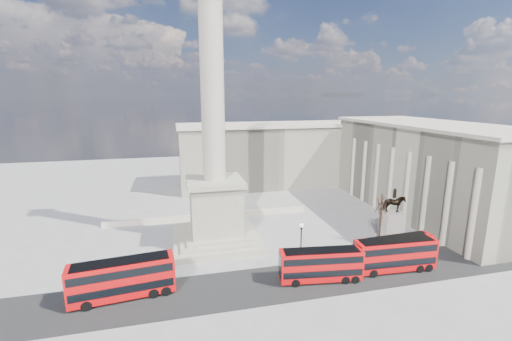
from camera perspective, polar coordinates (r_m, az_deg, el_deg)
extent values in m
plane|color=gray|center=(54.68, -5.97, -13.74)|extent=(180.00, 180.00, 0.00)
cube|color=#272727|center=(46.90, 2.15, -18.43)|extent=(120.00, 9.00, 0.01)
cube|color=#A5A08A|center=(58.97, -6.64, -11.20)|extent=(14.00, 14.00, 1.00)
cube|color=#A5A08A|center=(58.68, -6.65, -10.53)|extent=(12.00, 12.00, 0.50)
cube|color=#A5A08A|center=(58.49, -6.67, -10.07)|extent=(10.00, 10.00, 0.50)
cube|color=#A5A08A|center=(57.00, -6.77, -6.12)|extent=(8.00, 8.00, 8.00)
cube|color=#A5A08A|center=(55.76, -6.89, -1.83)|extent=(9.00, 9.00, 0.80)
cylinder|color=#BEB19E|center=(54.19, -7.38, 16.30)|extent=(3.60, 3.60, 34.00)
cube|color=beige|center=(69.13, -7.76, -7.56)|extent=(40.00, 0.60, 1.10)
cube|color=#BEB79C|center=(79.23, 26.96, 0.11)|extent=(18.00, 45.00, 18.00)
cube|color=beige|center=(77.99, 27.63, 6.80)|extent=(19.00, 46.00, 0.60)
cube|color=#BEB79C|center=(93.84, 2.82, 2.57)|extent=(50.00, 16.00, 16.00)
cube|color=beige|center=(92.79, 2.87, 7.63)|extent=(51.00, 17.00, 0.60)
cube|color=red|center=(45.84, -21.35, -16.38)|extent=(12.32, 4.10, 4.45)
cube|color=black|center=(46.22, -21.27, -17.25)|extent=(11.85, 4.11, 0.99)
cube|color=black|center=(45.30, -21.47, -15.07)|extent=(11.85, 4.11, 0.99)
cube|color=black|center=(44.83, -21.59, -13.84)|extent=(11.09, 3.69, 0.07)
cylinder|color=black|center=(47.18, -26.26, -18.77)|extent=(1.53, 2.99, 1.21)
cylinder|color=black|center=(46.77, -16.79, -18.24)|extent=(1.53, 2.99, 1.21)
cylinder|color=black|center=(46.82, -14.93, -18.08)|extent=(1.53, 2.99, 1.21)
cube|color=red|center=(47.29, 10.75, -15.13)|extent=(11.08, 3.82, 4.00)
cube|color=black|center=(47.62, 10.71, -15.90)|extent=(10.66, 3.82, 0.89)
cube|color=black|center=(46.81, 10.80, -13.98)|extent=(10.66, 3.82, 0.89)
cube|color=black|center=(46.39, 10.85, -12.91)|extent=(9.98, 3.43, 0.06)
cylinder|color=black|center=(47.31, 6.30, -17.45)|extent=(1.40, 2.70, 1.09)
cylinder|color=black|center=(49.05, 14.21, -16.62)|extent=(1.40, 2.70, 1.09)
cylinder|color=black|center=(49.49, 15.69, -16.44)|extent=(1.40, 2.70, 1.09)
cube|color=red|center=(54.71, 22.66, -12.07)|extent=(10.55, 2.95, 3.84)
cube|color=black|center=(54.99, 22.60, -12.73)|extent=(10.14, 2.99, 0.85)
cube|color=black|center=(54.31, 22.75, -11.09)|extent=(10.14, 2.99, 0.85)
cube|color=black|center=(53.96, 22.83, -10.18)|extent=(9.49, 2.66, 0.06)
cylinder|color=black|center=(53.45, 19.54, -14.46)|extent=(1.18, 2.55, 1.04)
cylinder|color=black|center=(57.20, 24.84, -13.09)|extent=(1.18, 2.55, 1.04)
cylinder|color=black|center=(58.00, 25.80, -12.83)|extent=(1.18, 2.55, 1.04)
cube|color=red|center=(52.54, 22.14, -12.79)|extent=(11.58, 3.16, 4.22)
cube|color=black|center=(52.86, 22.07, -13.54)|extent=(11.12, 3.20, 0.94)
cube|color=black|center=(52.09, 22.24, -11.68)|extent=(11.12, 3.20, 0.94)
cube|color=black|center=(51.70, 22.33, -10.64)|extent=(10.42, 2.85, 0.06)
cylinder|color=black|center=(51.54, 18.28, -15.35)|extent=(1.28, 2.78, 1.15)
cylinder|color=black|center=(55.05, 24.87, -14.05)|extent=(1.28, 2.78, 1.15)
cylinder|color=black|center=(55.82, 26.06, -13.80)|extent=(1.28, 2.78, 1.15)
cylinder|color=black|center=(50.29, 7.37, -15.91)|extent=(0.47, 0.47, 0.54)
cylinder|color=black|center=(48.96, 7.47, -12.86)|extent=(0.17, 0.17, 6.44)
cylinder|color=black|center=(47.72, 7.58, -9.48)|extent=(0.32, 0.32, 0.32)
sphere|color=silver|center=(47.58, 7.59, -9.06)|extent=(0.60, 0.60, 0.60)
cube|color=beige|center=(63.94, 21.52, -10.32)|extent=(4.35, 3.26, 0.54)
cube|color=beige|center=(63.18, 21.68, -8.54)|extent=(3.48, 2.39, 4.78)
imported|color=black|center=(61.96, 21.96, -5.20)|extent=(3.80, 2.60, 2.94)
cylinder|color=black|center=(61.48, 22.10, -3.63)|extent=(0.54, 0.54, 1.30)
sphere|color=black|center=(61.29, 22.15, -2.95)|extent=(0.39, 0.39, 0.39)
cylinder|color=#332319|center=(60.12, 20.03, -7.63)|extent=(0.34, 0.34, 8.40)
cylinder|color=#332319|center=(73.44, 23.93, -4.95)|extent=(0.32, 0.32, 6.93)
cylinder|color=#332319|center=(77.36, 22.72, -3.73)|extent=(0.33, 0.33, 7.60)
imported|color=black|center=(55.88, 16.41, -12.71)|extent=(0.69, 0.62, 1.59)
imported|color=black|center=(62.82, 26.95, -10.66)|extent=(0.88, 0.71, 1.72)
imported|color=black|center=(54.47, 11.34, -13.07)|extent=(0.83, 1.04, 1.65)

